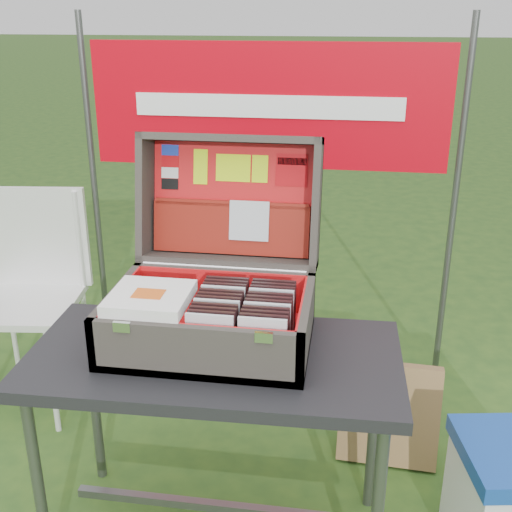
% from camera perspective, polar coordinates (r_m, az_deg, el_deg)
% --- Properties ---
extents(table, '(1.16, 0.60, 0.72)m').
position_cam_1_polar(table, '(2.20, -3.52, -16.75)').
color(table, black).
rests_on(table, ground).
extents(table_top, '(1.16, 0.60, 0.04)m').
position_cam_1_polar(table_top, '(2.01, -3.74, -9.12)').
color(table_top, black).
rests_on(table_top, ground).
extents(table_leg_fl, '(0.04, 0.04, 0.68)m').
position_cam_1_polar(table_leg_fl, '(2.20, -18.80, -18.71)').
color(table_leg_fl, '#59595B').
rests_on(table_leg_fl, ground).
extents(table_leg_bl, '(0.04, 0.04, 0.68)m').
position_cam_1_polar(table_leg_bl, '(2.52, -14.16, -12.42)').
color(table_leg_bl, '#59595B').
rests_on(table_leg_bl, ground).
extents(table_leg_br, '(0.04, 0.04, 0.68)m').
position_cam_1_polar(table_leg_br, '(2.36, 10.41, -14.70)').
color(table_leg_br, '#59595B').
rests_on(table_leg_br, ground).
extents(table_brace, '(1.00, 0.03, 0.03)m').
position_cam_1_polar(table_brace, '(2.35, -3.39, -21.32)').
color(table_brace, '#59595B').
rests_on(table_brace, ground).
extents(suitcase, '(0.63, 0.61, 0.59)m').
position_cam_1_polar(suitcase, '(1.98, -3.89, 0.55)').
color(suitcase, '#554E46').
rests_on(suitcase, table).
extents(suitcase_base_bottom, '(0.63, 0.45, 0.02)m').
position_cam_1_polar(suitcase_base_bottom, '(2.05, -4.06, -7.44)').
color(suitcase_base_bottom, '#554E46').
rests_on(suitcase_base_bottom, table_top).
extents(suitcase_base_wall_front, '(0.63, 0.02, 0.17)m').
position_cam_1_polar(suitcase_base_wall_front, '(1.83, -5.55, -8.60)').
color(suitcase_base_wall_front, '#554E46').
rests_on(suitcase_base_wall_front, table_top).
extents(suitcase_base_wall_back, '(0.63, 0.02, 0.17)m').
position_cam_1_polar(suitcase_base_wall_back, '(2.20, -2.92, -3.19)').
color(suitcase_base_wall_back, '#554E46').
rests_on(suitcase_base_wall_back, table_top).
extents(suitcase_base_wall_left, '(0.02, 0.45, 0.17)m').
position_cam_1_polar(suitcase_base_wall_left, '(2.10, -12.18, -4.98)').
color(suitcase_base_wall_left, '#554E46').
rests_on(suitcase_base_wall_left, table_top).
extents(suitcase_base_wall_right, '(0.02, 0.45, 0.17)m').
position_cam_1_polar(suitcase_base_wall_right, '(1.98, 4.48, -6.25)').
color(suitcase_base_wall_right, '#554E46').
rests_on(suitcase_base_wall_right, table_top).
extents(suitcase_liner_floor, '(0.58, 0.40, 0.01)m').
position_cam_1_polar(suitcase_liner_floor, '(2.04, -4.07, -7.06)').
color(suitcase_liner_floor, red).
rests_on(suitcase_liner_floor, suitcase_base_bottom).
extents(suitcase_latch_left, '(0.05, 0.01, 0.03)m').
position_cam_1_polar(suitcase_latch_left, '(1.85, -11.84, -6.19)').
color(suitcase_latch_left, silver).
rests_on(suitcase_latch_left, suitcase_base_wall_front).
extents(suitcase_latch_right, '(0.05, 0.01, 0.03)m').
position_cam_1_polar(suitcase_latch_right, '(1.75, 0.71, -7.24)').
color(suitcase_latch_right, silver).
rests_on(suitcase_latch_right, suitcase_base_wall_front).
extents(suitcase_hinge, '(0.56, 0.02, 0.02)m').
position_cam_1_polar(suitcase_hinge, '(2.18, -2.90, -1.05)').
color(suitcase_hinge, silver).
rests_on(suitcase_hinge, suitcase_base_wall_back).
extents(suitcase_lid_back, '(0.63, 0.11, 0.44)m').
position_cam_1_polar(suitcase_lid_back, '(2.30, -2.01, 5.13)').
color(suitcase_lid_back, '#554E46').
rests_on(suitcase_lid_back, suitcase_base_wall_back).
extents(suitcase_lid_rim_far, '(0.63, 0.17, 0.06)m').
position_cam_1_polar(suitcase_lid_rim_far, '(2.22, -2.22, 10.42)').
color(suitcase_lid_rim_far, '#554E46').
rests_on(suitcase_lid_rim_far, suitcase_lid_back).
extents(suitcase_lid_rim_near, '(0.63, 0.17, 0.06)m').
position_cam_1_polar(suitcase_lid_rim_near, '(2.26, -2.47, -0.36)').
color(suitcase_lid_rim_near, '#554E46').
rests_on(suitcase_lid_rim_near, suitcase_lid_back).
extents(suitcase_lid_rim_left, '(0.02, 0.25, 0.47)m').
position_cam_1_polar(suitcase_lid_rim_left, '(2.30, -9.74, 5.24)').
color(suitcase_lid_rim_left, '#554E46').
rests_on(suitcase_lid_rim_left, suitcase_lid_back).
extents(suitcase_lid_rim_right, '(0.02, 0.25, 0.47)m').
position_cam_1_polar(suitcase_lid_rim_right, '(2.19, 5.41, 4.64)').
color(suitcase_lid_rim_right, '#554E46').
rests_on(suitcase_lid_rim_right, suitcase_lid_back).
extents(suitcase_lid_liner, '(0.57, 0.09, 0.39)m').
position_cam_1_polar(suitcase_lid_liner, '(2.28, -2.08, 5.10)').
color(suitcase_lid_liner, red).
rests_on(suitcase_lid_liner, suitcase_lid_back).
extents(suitcase_liner_wall_front, '(0.58, 0.01, 0.14)m').
position_cam_1_polar(suitcase_liner_wall_front, '(1.84, -5.45, -8.04)').
color(suitcase_liner_wall_front, red).
rests_on(suitcase_liner_wall_front, suitcase_base_bottom).
extents(suitcase_liner_wall_back, '(0.58, 0.01, 0.14)m').
position_cam_1_polar(suitcase_liner_wall_back, '(2.18, -3.00, -3.06)').
color(suitcase_liner_wall_back, red).
rests_on(suitcase_liner_wall_back, suitcase_base_bottom).
extents(suitcase_liner_wall_left, '(0.01, 0.40, 0.14)m').
position_cam_1_polar(suitcase_liner_wall_left, '(2.09, -11.82, -4.71)').
color(suitcase_liner_wall_left, red).
rests_on(suitcase_liner_wall_left, suitcase_base_bottom).
extents(suitcase_liner_wall_right, '(0.01, 0.40, 0.14)m').
position_cam_1_polar(suitcase_liner_wall_right, '(1.97, 4.05, -5.90)').
color(suitcase_liner_wall_right, red).
rests_on(suitcase_liner_wall_right, suitcase_base_bottom).
extents(suitcase_lid_pocket, '(0.56, 0.07, 0.18)m').
position_cam_1_polar(suitcase_lid_pocket, '(2.28, -2.23, 2.44)').
color(suitcase_lid_pocket, maroon).
rests_on(suitcase_lid_pocket, suitcase_lid_liner).
extents(suitcase_pocket_edge, '(0.55, 0.02, 0.02)m').
position_cam_1_polar(suitcase_pocket_edge, '(2.26, -2.21, 4.67)').
color(suitcase_pocket_edge, maroon).
rests_on(suitcase_pocket_edge, suitcase_lid_pocket).
extents(suitcase_pocket_cd, '(0.14, 0.04, 0.14)m').
position_cam_1_polar(suitcase_pocket_cd, '(2.24, -0.61, 3.15)').
color(suitcase_pocket_cd, silver).
rests_on(suitcase_pocket_cd, suitcase_lid_pocket).
extents(lid_sticker_cc_a, '(0.06, 0.01, 0.04)m').
position_cam_1_polar(lid_sticker_cc_a, '(2.32, -7.65, 9.32)').
color(lid_sticker_cc_a, '#1933B2').
rests_on(lid_sticker_cc_a, suitcase_lid_liner).
extents(lid_sticker_cc_b, '(0.06, 0.01, 0.04)m').
position_cam_1_polar(lid_sticker_cc_b, '(2.32, -7.65, 8.33)').
color(lid_sticker_cc_b, '#BA080E').
rests_on(lid_sticker_cc_b, suitcase_lid_liner).
extents(lid_sticker_cc_c, '(0.06, 0.01, 0.04)m').
position_cam_1_polar(lid_sticker_cc_c, '(2.33, -7.66, 7.34)').
color(lid_sticker_cc_c, white).
rests_on(lid_sticker_cc_c, suitcase_lid_liner).
extents(lid_sticker_cc_d, '(0.06, 0.01, 0.04)m').
position_cam_1_polar(lid_sticker_cc_d, '(2.33, -7.67, 6.36)').
color(lid_sticker_cc_d, black).
rests_on(lid_sticker_cc_d, suitcase_lid_liner).
extents(lid_card_neon_tall, '(0.05, 0.03, 0.12)m').
position_cam_1_polar(lid_card_neon_tall, '(2.30, -4.95, 7.90)').
color(lid_card_neon_tall, '#CBF00E').
rests_on(lid_card_neon_tall, suitcase_lid_liner).
extents(lid_card_neon_main, '(0.12, 0.02, 0.09)m').
position_cam_1_polar(lid_card_neon_main, '(2.27, -2.04, 7.83)').
color(lid_card_neon_main, '#CBF00E').
rests_on(lid_card_neon_main, suitcase_lid_liner).
extents(lid_card_neon_small, '(0.06, 0.02, 0.09)m').
position_cam_1_polar(lid_card_neon_small, '(2.26, 0.35, 7.75)').
color(lid_card_neon_small, '#CBF00E').
rests_on(lid_card_neon_small, suitcase_lid_liner).
extents(lid_sticker_band, '(0.11, 0.03, 0.11)m').
position_cam_1_polar(lid_sticker_band, '(2.24, 3.20, 7.63)').
color(lid_sticker_band, '#BA080E').
rests_on(lid_sticker_band, suitcase_lid_liner).
extents(lid_sticker_band_bar, '(0.10, 0.01, 0.02)m').
position_cam_1_polar(lid_sticker_band_bar, '(2.24, 3.23, 8.40)').
color(lid_sticker_band_bar, black).
rests_on(lid_sticker_band_bar, suitcase_lid_liner).
extents(cd_left_0, '(0.14, 0.01, 0.16)m').
position_cam_1_polar(cd_left_0, '(1.85, -4.12, -7.44)').
color(cd_left_0, silver).
rests_on(cd_left_0, suitcase_liner_floor).
extents(cd_left_1, '(0.14, 0.01, 0.16)m').
position_cam_1_polar(cd_left_1, '(1.87, -3.95, -7.08)').
color(cd_left_1, black).
rests_on(cd_left_1, suitcase_liner_floor).
extents(cd_left_2, '(0.14, 0.01, 0.16)m').
position_cam_1_polar(cd_left_2, '(1.89, -3.79, -6.73)').
color(cd_left_2, black).
rests_on(cd_left_2, suitcase_liner_floor).
extents(cd_left_3, '(0.14, 0.01, 0.16)m').
position_cam_1_polar(cd_left_3, '(1.91, -3.63, -6.39)').
color(cd_left_3, black).
rests_on(cd_left_3, suitcase_liner_floor).
extents(cd_left_4, '(0.14, 0.01, 0.16)m').
position_cam_1_polar(cd_left_4, '(1.93, -3.48, -6.05)').
color(cd_left_4, silver).
rests_on(cd_left_4, suitcase_liner_floor).
extents(cd_left_5, '(0.14, 0.01, 0.16)m').
position_cam_1_polar(cd_left_5, '(1.95, -3.33, -5.72)').
color(cd_left_5, black).
rests_on(cd_left_5, suitcase_liner_floor).
extents(cd_left_6, '(0.14, 0.01, 0.16)m').
position_cam_1_polar(cd_left_6, '(1.97, -3.18, -5.40)').
color(cd_left_6, black).
rests_on(cd_left_6, suitcase_liner_floor).
extents(cd_left_7, '(0.14, 0.01, 0.16)m').
position_cam_1_polar(cd_left_7, '(1.99, -3.04, -5.09)').
color(cd_left_7, black).
rests_on(cd_left_7, suitcase_liner_floor).
extents(cd_left_8, '(0.14, 0.01, 0.16)m').
position_cam_1_polar(cd_left_8, '(2.02, -2.90, -4.78)').
color(cd_left_8, silver).
rests_on(cd_left_8, suitcase_liner_floor).
extents(cd_left_9, '(0.14, 0.01, 0.16)m').
position_cam_1_polar(cd_left_9, '(2.04, -2.76, -4.48)').
color(cd_left_9, black).
rests_on(cd_left_9, suitcase_liner_floor).
extents(cd_left_10, '(0.14, 0.01, 0.16)m').
position_cam_1_polar(cd_left_10, '(2.06, -2.63, -4.19)').
color(cd_left_10, black).
rests_on(cd_left_10, suitcase_liner_floor).
extents(cd_left_11, '(0.14, 0.01, 0.16)m').
position_cam_1_polar(cd_left_11, '(2.08, -2.50, -3.90)').
color(cd_left_11, black).
rests_on(cd_left_11, suitcase_liner_floor).
extents(cd_right_0, '(0.14, 0.01, 0.16)m').
position_cam_1_polar(cd_right_0, '(1.82, 0.57, -7.80)').
color(cd_right_0, silver).
rests_on(cd_right_0, suitcase_liner_floor).
extents(cd_right_1, '(0.14, 0.01, 0.16)m').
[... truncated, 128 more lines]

